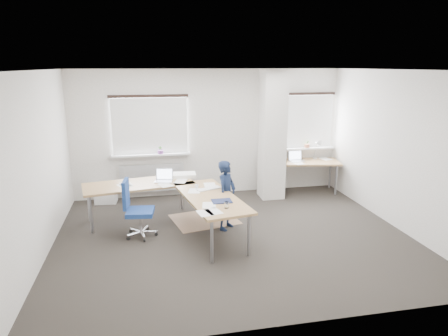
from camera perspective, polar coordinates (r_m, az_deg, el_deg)
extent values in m
plane|color=black|center=(7.00, 1.33, -9.73)|extent=(6.00, 6.00, 0.00)
cube|color=beige|center=(8.96, -2.13, 5.02)|extent=(6.00, 0.04, 2.80)
cube|color=beige|center=(4.25, 8.88, -5.96)|extent=(6.00, 0.04, 2.80)
cube|color=beige|center=(6.59, -24.95, 0.21)|extent=(0.04, 5.00, 2.80)
cube|color=beige|center=(7.77, 23.53, 2.36)|extent=(0.04, 5.00, 2.80)
cube|color=white|center=(6.39, 1.48, 13.84)|extent=(6.00, 5.00, 0.04)
cube|color=beige|center=(8.74, 6.92, 4.62)|extent=(0.50, 0.50, 2.78)
cube|color=white|center=(8.79, -10.55, 5.92)|extent=(1.60, 0.04, 1.20)
cube|color=white|center=(8.75, -10.54, 5.89)|extent=(1.60, 0.02, 1.20)
cube|color=white|center=(8.83, -10.35, 1.88)|extent=(1.70, 0.20, 0.04)
cube|color=white|center=(9.54, 11.74, 6.53)|extent=(1.20, 0.04, 1.20)
cube|color=white|center=(9.51, 11.83, 6.49)|extent=(1.20, 0.02, 1.20)
cube|color=white|center=(9.58, 11.71, 2.79)|extent=(1.30, 0.20, 0.04)
cube|color=silver|center=(8.98, -10.21, -1.39)|extent=(1.40, 0.10, 0.60)
cylinder|color=#7F408D|center=(8.81, -9.07, 2.30)|extent=(0.12, 0.12, 0.08)
imported|color=#315B24|center=(8.80, -9.08, 2.57)|extent=(0.09, 0.06, 0.17)
cylinder|color=#B86946|center=(9.55, 11.77, 3.12)|extent=(0.12, 0.12, 0.08)
imported|color=#315B24|center=(9.54, 11.79, 3.37)|extent=(0.09, 0.07, 0.17)
cube|color=#8F6B4E|center=(7.73, -2.82, -7.32)|extent=(1.35, 1.21, 0.01)
cube|color=white|center=(8.95, -16.49, -3.94)|extent=(0.47, 0.35, 0.27)
cube|color=olive|center=(7.63, -12.09, -2.31)|extent=(2.11, 1.14, 0.04)
cube|color=olive|center=(6.75, -1.94, -4.22)|extent=(1.14, 2.11, 0.04)
cylinder|color=gray|center=(7.38, -18.48, -6.32)|extent=(0.05, 0.05, 0.69)
cylinder|color=gray|center=(7.95, -18.74, -4.86)|extent=(0.05, 0.05, 0.69)
cylinder|color=gray|center=(8.19, -6.09, -3.56)|extent=(0.05, 0.05, 0.69)
cylinder|color=gray|center=(6.00, -1.74, -10.43)|extent=(0.05, 0.05, 0.69)
cylinder|color=gray|center=(6.21, 3.55, -9.57)|extent=(0.05, 0.05, 0.69)
cylinder|color=gray|center=(7.76, -2.05, -4.52)|extent=(0.05, 0.05, 0.69)
cube|color=#B7B7BC|center=(7.66, -8.61, -1.87)|extent=(0.37, 0.30, 0.01)
cube|color=#B7B7BC|center=(7.74, -8.50, -0.83)|extent=(0.33, 0.11, 0.22)
cube|color=silver|center=(7.74, -8.50, -0.83)|extent=(0.29, 0.09, 0.19)
cube|color=white|center=(7.11, -2.18, -2.98)|extent=(0.46, 0.29, 0.02)
cube|color=#161E3E|center=(6.48, -0.32, -4.75)|extent=(0.32, 0.24, 0.01)
cube|color=white|center=(7.92, -5.72, -1.02)|extent=(0.47, 0.34, 0.07)
imported|color=white|center=(7.17, -3.92, -2.65)|extent=(0.08, 0.08, 0.07)
cylinder|color=silver|center=(6.18, 0.37, -5.30)|extent=(0.07, 0.07, 0.10)
cube|color=olive|center=(9.40, 11.93, 0.87)|extent=(1.50, 0.93, 0.04)
cylinder|color=gray|center=(9.13, 8.50, -1.74)|extent=(0.05, 0.05, 0.69)
cylinder|color=gray|center=(9.41, 15.72, -1.65)|extent=(0.05, 0.05, 0.69)
cylinder|color=gray|center=(9.61, 8.00, -0.91)|extent=(0.05, 0.05, 0.69)
cylinder|color=gray|center=(9.87, 14.89, -0.84)|extent=(0.05, 0.05, 0.69)
cube|color=#B7B7BC|center=(9.31, 10.38, 0.99)|extent=(0.35, 0.25, 0.01)
cube|color=#B7B7BC|center=(9.39, 10.11, 1.82)|extent=(0.33, 0.07, 0.22)
cube|color=silver|center=(9.39, 10.11, 1.82)|extent=(0.29, 0.05, 0.19)
cylinder|color=silver|center=(9.68, 12.86, 1.39)|extent=(0.10, 0.10, 0.02)
cylinder|color=silver|center=(9.64, 12.92, 2.49)|extent=(0.02, 0.16, 0.38)
cylinder|color=silver|center=(9.49, 13.29, 3.64)|extent=(0.02, 0.29, 0.13)
cone|color=silver|center=(9.36, 13.63, 3.36)|extent=(0.14, 0.16, 0.17)
cube|color=navy|center=(6.98, -11.87, -6.18)|extent=(0.50, 0.50, 0.08)
cube|color=navy|center=(6.91, -13.85, -3.62)|extent=(0.11, 0.39, 0.48)
cylinder|color=silver|center=(7.05, -11.79, -7.58)|extent=(0.06, 0.06, 0.33)
cylinder|color=black|center=(7.10, -9.66, -9.28)|extent=(0.06, 0.04, 0.06)
cylinder|color=black|center=(7.34, -10.85, -8.53)|extent=(0.05, 0.07, 0.06)
cylinder|color=black|center=(7.30, -13.16, -8.80)|extent=(0.06, 0.06, 0.06)
cylinder|color=black|center=(7.03, -13.53, -9.75)|extent=(0.06, 0.05, 0.06)
cylinder|color=black|center=(6.91, -11.31, -10.08)|extent=(0.04, 0.06, 0.06)
imported|color=#101A32|center=(7.11, 0.36, -3.91)|extent=(0.52, 0.55, 1.26)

